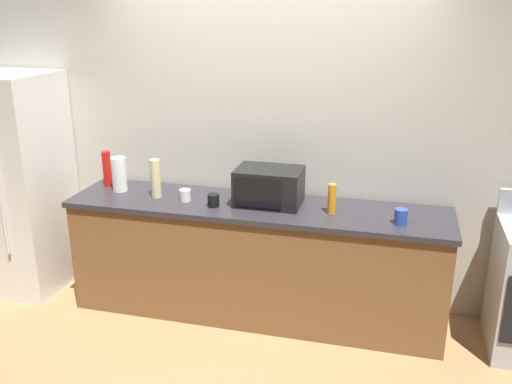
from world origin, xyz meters
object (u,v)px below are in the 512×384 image
Objects in this scene: paper_towel_roll at (119,174)px; bottle_hot_sauce at (107,169)px; refrigerator at (16,183)px; mug_black at (213,200)px; mug_white at (185,195)px; bottle_dish_soap at (332,199)px; bottle_hand_soap at (156,178)px; microwave at (269,186)px; mug_blue at (401,217)px.

bottle_hot_sauce reaches higher than paper_towel_roll.
refrigerator is 19.08× the size of mug_black.
paper_towel_roll is 0.60m from mug_white.
bottle_hot_sauce is at bearing 174.59° from bottle_dish_soap.
bottle_hand_soap is at bearing -11.42° from paper_towel_roll.
paper_towel_roll is at bearing 179.90° from microwave.
mug_blue is at bearing -10.31° from microwave.
bottle_hot_sauce reaches higher than mug_blue.
mug_black is (0.25, -0.06, 0.00)m from mug_white.
refrigerator is at bearing 179.19° from bottle_dish_soap.
bottle_hot_sauce is 1.02m from mug_black.
mug_white is (0.59, -0.10, -0.09)m from paper_towel_roll.
mug_white is 0.25m from mug_black.
bottle_hand_soap is at bearing 173.36° from mug_white.
refrigerator is 0.80m from bottle_hot_sauce.
paper_towel_roll is 3.04× the size of mug_white.
microwave is 1.21m from paper_towel_roll.
paper_towel_roll is at bearing 168.58° from bottle_hand_soap.
bottle_hand_soap is (-1.35, 0.02, 0.04)m from bottle_dish_soap.
microwave is 1.37m from bottle_hot_sauce.
bottle_dish_soap is (0.48, -0.08, -0.03)m from microwave.
bottle_hand_soap is 0.51m from mug_black.
bottle_hand_soap is (0.49, -0.16, 0.00)m from bottle_hot_sauce.
mug_white is (-0.62, -0.10, -0.09)m from microwave.
bottle_hand_soap reaches higher than mug_blue.
bottle_hand_soap is 3.34× the size of mug_white.
bottle_dish_soap is at bearing -0.81° from refrigerator.
paper_towel_roll is (-1.21, 0.00, 0.00)m from microwave.
refrigerator is 6.21× the size of bottle_hot_sauce.
refrigerator is 16.47× the size of mug_blue.
mug_white is at bearing -1.79° from refrigerator.
bottle_hand_soap is (1.27, -0.02, 0.15)m from refrigerator.
bottle_dish_soap is at bearing 5.00° from mug_black.
microwave is at bearing 4.38° from bottle_hand_soap.
refrigerator is at bearing 177.68° from mug_blue.
bottle_hand_soap reaches higher than microwave.
mug_blue is at bearing -4.64° from paper_towel_roll.
bottle_dish_soap is 2.45× the size of mug_white.
mug_black reaches higher than mug_white.
bottle_hot_sauce is 0.52m from bottle_hand_soap.
refrigerator is 6.67× the size of paper_towel_roll.
refrigerator reaches higher than mug_white.
bottle_hand_soap reaches higher than mug_black.
mug_black is at bearing -14.67° from mug_white.
bottle_hand_soap is at bearing -175.62° from microwave.
bottle_hand_soap is at bearing 176.65° from mug_blue.
bottle_hand_soap is (-0.87, -0.07, 0.01)m from microwave.
microwave is at bearing -3.75° from bottle_hot_sauce.
bottle_dish_soap is at bearing -0.78° from bottle_hand_soap.
microwave is 0.64m from mug_white.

